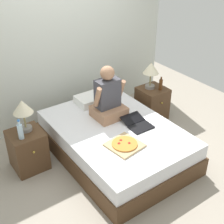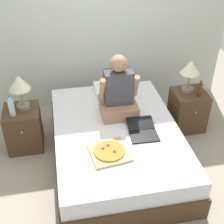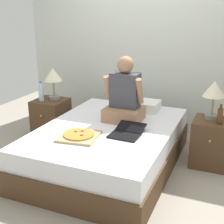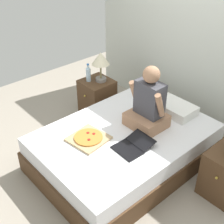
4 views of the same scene
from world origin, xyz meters
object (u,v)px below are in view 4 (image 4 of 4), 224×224
object	(u,v)px
person_seated	(148,105)
laptop	(132,147)
bed	(124,147)
pizza_box	(88,138)
nightstand_left	(97,97)
water_bottle	(88,74)
lamp_on_left_nightstand	(101,61)

from	to	relation	value
person_seated	laptop	distance (m)	0.56
bed	pizza_box	distance (m)	0.53
laptop	person_seated	bearing A→B (deg)	113.39
bed	person_seated	world-z (taller)	person_seated
person_seated	pizza_box	distance (m)	0.80
bed	nightstand_left	distance (m)	1.22
water_bottle	laptop	distance (m)	1.58
lamp_on_left_nightstand	pizza_box	xyz separation A→B (m)	(0.91, -0.95, -0.38)
person_seated	bed	bearing A→B (deg)	-105.60
person_seated	water_bottle	bearing A→B (deg)	175.76
bed	nightstand_left	xyz separation A→B (m)	(-1.12, 0.48, 0.04)
lamp_on_left_nightstand	person_seated	world-z (taller)	person_seated
water_bottle	person_seated	xyz separation A→B (m)	(1.28, -0.09, 0.10)
bed	pizza_box	size ratio (longest dim) A/B	4.70
pizza_box	water_bottle	bearing A→B (deg)	141.87
person_seated	nightstand_left	bearing A→B (deg)	171.24
bed	person_seated	xyz separation A→B (m)	(0.08, 0.29, 0.54)
bed	lamp_on_left_nightstand	distance (m)	1.36
nightstand_left	lamp_on_left_nightstand	world-z (taller)	lamp_on_left_nightstand
bed	person_seated	bearing A→B (deg)	74.40
bed	nightstand_left	world-z (taller)	nightstand_left
nightstand_left	pizza_box	size ratio (longest dim) A/B	1.25
lamp_on_left_nightstand	water_bottle	size ratio (longest dim) A/B	1.63
lamp_on_left_nightstand	pizza_box	size ratio (longest dim) A/B	1.00
bed	water_bottle	bearing A→B (deg)	161.99
bed	person_seated	distance (m)	0.62
lamp_on_left_nightstand	person_seated	size ratio (longest dim) A/B	0.58
nightstand_left	laptop	size ratio (longest dim) A/B	1.33
nightstand_left	person_seated	distance (m)	1.31
lamp_on_left_nightstand	laptop	bearing A→B (deg)	-26.90
nightstand_left	bed	bearing A→B (deg)	-23.21
bed	water_bottle	size ratio (longest dim) A/B	7.68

